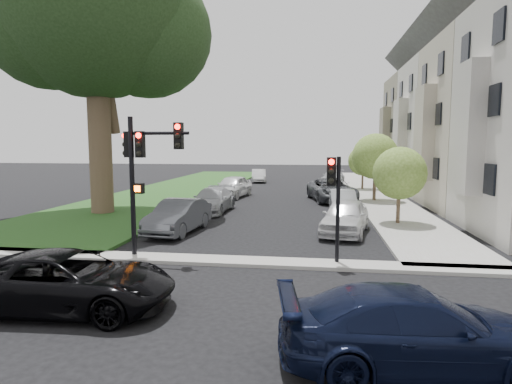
# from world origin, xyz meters

# --- Properties ---
(ground) EXTENTS (140.00, 140.00, 0.00)m
(ground) POSITION_xyz_m (0.00, 0.00, 0.00)
(ground) COLOR black
(ground) RESTS_ON ground
(grass_strip) EXTENTS (8.00, 44.00, 0.12)m
(grass_strip) POSITION_xyz_m (-9.00, 24.00, 0.06)
(grass_strip) COLOR #285521
(grass_strip) RESTS_ON ground
(sidewalk_right) EXTENTS (3.50, 44.00, 0.12)m
(sidewalk_right) POSITION_xyz_m (6.75, 24.00, 0.06)
(sidewalk_right) COLOR gray
(sidewalk_right) RESTS_ON ground
(sidewalk_cross) EXTENTS (60.00, 1.00, 0.12)m
(sidewalk_cross) POSITION_xyz_m (0.00, 2.00, 0.06)
(sidewalk_cross) COLOR gray
(sidewalk_cross) RESTS_ON ground
(house_b) EXTENTS (7.70, 7.55, 15.97)m
(house_b) POSITION_xyz_m (12.45, 15.50, 6.93)
(house_b) COLOR #AA9A8B
(house_b) RESTS_ON ground
(house_c) EXTENTS (7.70, 7.55, 15.97)m
(house_c) POSITION_xyz_m (12.45, 23.00, 6.93)
(house_c) COLOR #A69C8C
(house_c) RESTS_ON ground
(house_d) EXTENTS (7.70, 7.55, 15.97)m
(house_d) POSITION_xyz_m (12.45, 30.50, 6.93)
(house_d) COLOR #7B705A
(house_d) RESTS_ON ground
(small_tree_a) EXTENTS (2.49, 2.49, 3.74)m
(small_tree_a) POSITION_xyz_m (6.20, 9.49, 2.49)
(small_tree_a) COLOR brown
(small_tree_a) RESTS_ON ground
(small_tree_b) EXTENTS (3.05, 3.05, 4.57)m
(small_tree_b) POSITION_xyz_m (6.20, 17.93, 3.04)
(small_tree_b) COLOR brown
(small_tree_b) RESTS_ON ground
(small_tree_c) EXTENTS (2.46, 2.46, 3.69)m
(small_tree_c) POSITION_xyz_m (6.20, 25.37, 2.45)
(small_tree_c) COLOR brown
(small_tree_c) RESTS_ON ground
(traffic_signal_main) EXTENTS (2.32, 0.60, 4.75)m
(traffic_signal_main) POSITION_xyz_m (-3.43, 2.23, 3.28)
(traffic_signal_main) COLOR black
(traffic_signal_main) RESTS_ON ground
(traffic_signal_secondary) EXTENTS (0.44, 0.35, 3.47)m
(traffic_signal_secondary) POSITION_xyz_m (2.88, 2.19, 2.42)
(traffic_signal_secondary) COLOR black
(traffic_signal_secondary) RESTS_ON ground
(car_cross_near) EXTENTS (5.08, 2.60, 1.37)m
(car_cross_near) POSITION_xyz_m (-3.39, -2.42, 0.69)
(car_cross_near) COLOR black
(car_cross_near) RESTS_ON ground
(car_cross_far) EXTENTS (4.95, 2.59, 1.37)m
(car_cross_far) POSITION_xyz_m (4.02, -3.96, 0.68)
(car_cross_far) COLOR black
(car_cross_far) RESTS_ON ground
(car_parked_0) EXTENTS (2.60, 4.65, 1.50)m
(car_parked_0) POSITION_xyz_m (3.58, 7.18, 0.75)
(car_parked_0) COLOR silver
(car_parked_0) RESTS_ON ground
(car_parked_1) EXTENTS (1.45, 3.95, 1.29)m
(car_parked_1) POSITION_xyz_m (3.82, 12.88, 0.65)
(car_parked_1) COLOR #999BA0
(car_parked_1) RESTS_ON ground
(car_parked_2) EXTENTS (3.68, 6.03, 1.56)m
(car_parked_2) POSITION_xyz_m (3.40, 17.85, 0.78)
(car_parked_2) COLOR #3F4247
(car_parked_2) RESTS_ON ground
(car_parked_3) EXTENTS (1.68, 4.00, 1.35)m
(car_parked_3) POSITION_xyz_m (3.90, 25.34, 0.67)
(car_parked_3) COLOR #999BA0
(car_parked_3) RESTS_ON ground
(car_parked_4) EXTENTS (2.66, 4.87, 1.34)m
(car_parked_4) POSITION_xyz_m (3.98, 30.88, 0.67)
(car_parked_4) COLOR #999BA0
(car_parked_4) RESTS_ON ground
(car_parked_5) EXTENTS (1.96, 4.52, 1.45)m
(car_parked_5) POSITION_xyz_m (-3.61, 6.41, 0.72)
(car_parked_5) COLOR #3F4247
(car_parked_5) RESTS_ON ground
(car_parked_6) EXTENTS (2.06, 4.76, 1.36)m
(car_parked_6) POSITION_xyz_m (-3.52, 12.15, 0.68)
(car_parked_6) COLOR #999BA0
(car_parked_6) RESTS_ON ground
(car_parked_7) EXTENTS (2.55, 4.90, 1.59)m
(car_parked_7) POSITION_xyz_m (-3.70, 19.07, 0.80)
(car_parked_7) COLOR silver
(car_parked_7) RESTS_ON ground
(car_parked_9) EXTENTS (1.90, 4.11, 1.30)m
(car_parked_9) POSITION_xyz_m (-3.47, 31.87, 0.65)
(car_parked_9) COLOR silver
(car_parked_9) RESTS_ON ground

